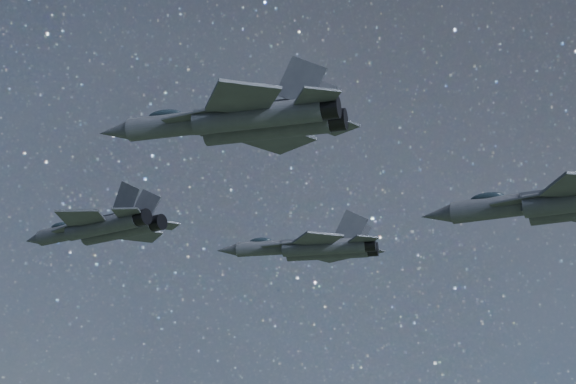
# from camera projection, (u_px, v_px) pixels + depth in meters

# --- Properties ---
(jet_lead) EXTENTS (16.53, 10.87, 4.24)m
(jet_lead) POSITION_uv_depth(u_px,v_px,m) (100.00, 228.00, 77.05)
(jet_lead) COLOR #31353D
(jet_left) EXTENTS (16.14, 11.46, 4.10)m
(jet_left) POSITION_uv_depth(u_px,v_px,m) (312.00, 248.00, 82.95)
(jet_left) COLOR #31353D
(jet_right) EXTENTS (16.38, 11.48, 4.13)m
(jet_right) POSITION_uv_depth(u_px,v_px,m) (242.00, 120.00, 52.61)
(jet_right) COLOR #31353D
(jet_slot) EXTENTS (19.47, 13.20, 4.90)m
(jet_slot) POSITION_uv_depth(u_px,v_px,m) (570.00, 201.00, 64.00)
(jet_slot) COLOR #31353D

